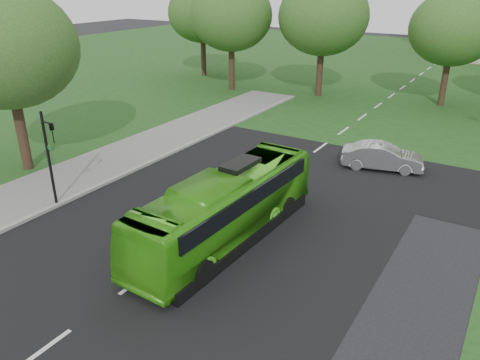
% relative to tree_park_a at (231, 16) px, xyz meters
% --- Properties ---
extents(ground, '(160.00, 160.00, 0.00)m').
position_rel_tree_park_a_xyz_m(ground, '(13.39, -24.85, -6.50)').
color(ground, black).
rests_on(ground, ground).
extents(street_surfaces, '(120.00, 120.00, 0.15)m').
position_rel_tree_park_a_xyz_m(street_surfaces, '(13.01, -2.10, -6.48)').
color(street_surfaces, black).
rests_on(street_surfaces, ground).
extents(tree_park_a, '(7.21, 7.21, 9.59)m').
position_rel_tree_park_a_xyz_m(tree_park_a, '(0.00, 0.00, 0.00)').
color(tree_park_a, black).
rests_on(tree_park_a, ground).
extents(tree_park_b, '(7.49, 7.49, 9.82)m').
position_rel_tree_park_a_xyz_m(tree_park_b, '(7.83, 1.92, 0.12)').
color(tree_park_b, black).
rests_on(tree_park_b, ground).
extents(tree_park_c, '(6.64, 6.64, 8.82)m').
position_rel_tree_park_a_xyz_m(tree_park_c, '(17.68, 4.00, -0.52)').
color(tree_park_c, black).
rests_on(tree_park_c, ground).
extents(tree_park_f, '(6.94, 6.94, 9.27)m').
position_rel_tree_park_a_xyz_m(tree_park_f, '(-6.19, 4.19, -0.20)').
color(tree_park_f, black).
rests_on(tree_park_f, ground).
extents(tree_side_near, '(7.12, 7.12, 9.46)m').
position_rel_tree_park_a_xyz_m(tree_side_near, '(1.08, -22.38, -0.09)').
color(tree_side_near, black).
rests_on(tree_side_near, ground).
extents(bus, '(2.71, 9.98, 2.76)m').
position_rel_tree_park_a_xyz_m(bus, '(14.39, -22.91, -5.13)').
color(bus, '#46B81B').
rests_on(bus, ground).
extents(sedan, '(4.51, 2.54, 1.41)m').
position_rel_tree_park_a_xyz_m(sedan, '(17.52, -12.31, -5.80)').
color(sedan, silver).
rests_on(sedan, ground).
extents(traffic_light, '(0.71, 0.20, 4.42)m').
position_rel_tree_park_a_xyz_m(traffic_light, '(6.33, -24.58, -3.91)').
color(traffic_light, black).
rests_on(traffic_light, ground).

